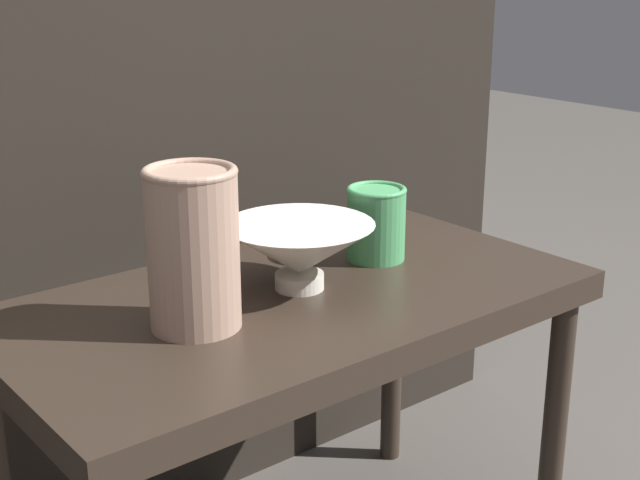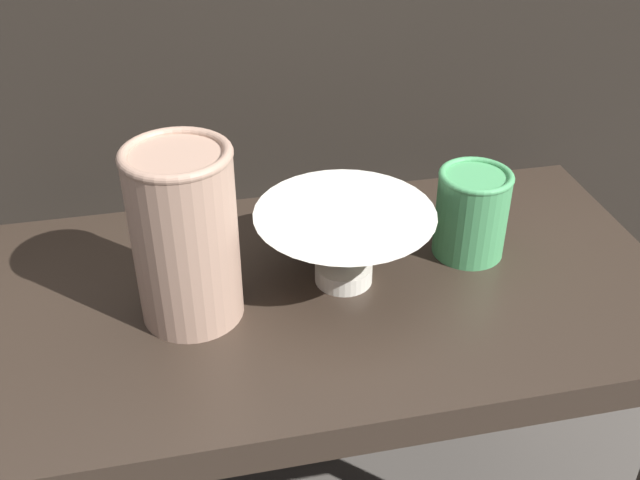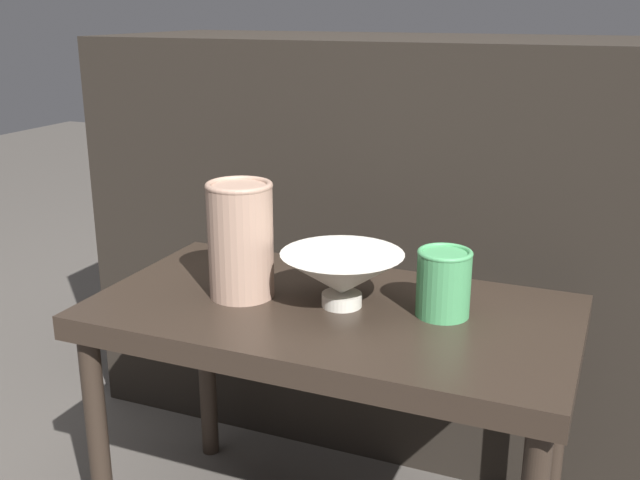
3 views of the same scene
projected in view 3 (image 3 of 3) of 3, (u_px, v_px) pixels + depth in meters
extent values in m
cube|color=#2D231C|center=(332.00, 317.00, 1.23)|extent=(0.78, 0.42, 0.04)
cylinder|color=#2D231C|center=(99.00, 450.00, 1.27)|extent=(0.04, 0.04, 0.43)
cylinder|color=#2D231C|center=(207.00, 363.00, 1.58)|extent=(0.04, 0.04, 0.43)
cylinder|color=#2D231C|center=(555.00, 433.00, 1.32)|extent=(0.04, 0.04, 0.43)
cube|color=black|center=(419.00, 236.00, 1.70)|extent=(1.42, 0.50, 0.87)
cylinder|color=silver|center=(342.00, 300.00, 1.22)|extent=(0.07, 0.07, 0.02)
cone|color=silver|center=(342.00, 274.00, 1.20)|extent=(0.20, 0.20, 0.07)
cylinder|color=tan|center=(241.00, 242.00, 1.24)|extent=(0.11, 0.11, 0.19)
torus|color=tan|center=(239.00, 186.00, 1.21)|extent=(0.11, 0.11, 0.01)
cylinder|color=#47995B|center=(443.00, 284.00, 1.17)|extent=(0.08, 0.08, 0.10)
torus|color=#47995B|center=(445.00, 253.00, 1.15)|extent=(0.09, 0.09, 0.01)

